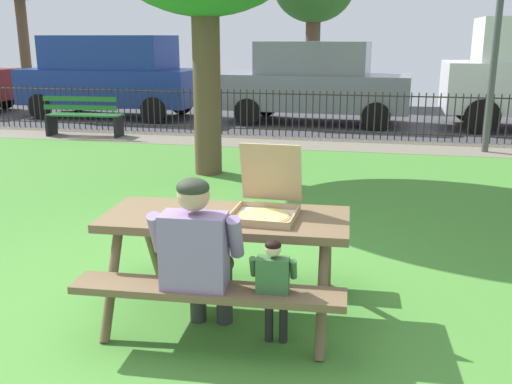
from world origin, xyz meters
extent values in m
cube|color=#4B8E37|center=(0.00, 2.05, -0.01)|extent=(28.00, 12.09, 0.02)
cube|color=gray|center=(0.00, 7.39, 0.00)|extent=(28.00, 1.40, 0.01)
cube|color=#424247|center=(0.00, 11.22, -0.01)|extent=(28.00, 6.25, 0.01)
cube|color=brown|center=(0.52, 0.09, 0.74)|extent=(1.84, 0.86, 0.06)
cube|color=brown|center=(0.55, -0.51, 0.44)|extent=(1.81, 0.38, 0.05)
cube|color=brown|center=(0.48, 0.68, 0.44)|extent=(1.81, 0.38, 0.05)
cylinder|color=brown|center=(-0.20, -0.37, 0.35)|extent=(0.09, 0.44, 0.74)
cylinder|color=brown|center=(-0.24, 0.46, 0.35)|extent=(0.09, 0.44, 0.74)
cylinder|color=brown|center=(1.27, -0.29, 0.35)|extent=(0.09, 0.44, 0.74)
cylinder|color=brown|center=(1.23, 0.54, 0.35)|extent=(0.09, 0.44, 0.74)
cube|color=tan|center=(0.80, 0.07, 0.78)|extent=(0.47, 0.47, 0.01)
cube|color=silver|center=(0.80, 0.07, 0.78)|extent=(0.43, 0.43, 0.00)
cube|color=tan|center=(0.80, -0.15, 0.80)|extent=(0.46, 0.02, 0.04)
cube|color=tan|center=(0.81, 0.30, 0.80)|extent=(0.46, 0.02, 0.04)
cube|color=tan|center=(0.58, 0.08, 0.80)|extent=(0.02, 0.46, 0.04)
cube|color=tan|center=(1.03, 0.07, 0.80)|extent=(0.02, 0.46, 0.04)
cube|color=tan|center=(0.81, 0.31, 1.06)|extent=(0.46, 0.13, 0.45)
cylinder|color=tan|center=(0.80, 0.07, 0.79)|extent=(0.39, 0.39, 0.01)
cylinder|color=#EADB73|center=(0.80, 0.07, 0.80)|extent=(0.36, 0.36, 0.00)
cylinder|color=#323232|center=(0.35, -0.10, 0.22)|extent=(0.12, 0.12, 0.44)
cylinder|color=#323232|center=(0.36, -0.31, 0.47)|extent=(0.17, 0.43, 0.15)
cylinder|color=#323232|center=(0.55, -0.09, 0.22)|extent=(0.12, 0.12, 0.44)
cylinder|color=#323232|center=(0.56, -0.30, 0.47)|extent=(0.17, 0.43, 0.15)
cube|color=#8C72A5|center=(0.47, -0.52, 0.70)|extent=(0.43, 0.24, 0.52)
cylinder|color=#8C72A5|center=(0.21, -0.48, 0.80)|extent=(0.10, 0.21, 0.31)
cylinder|color=#8C72A5|center=(0.73, -0.45, 0.80)|extent=(0.10, 0.21, 0.31)
sphere|color=tan|center=(0.47, -0.50, 1.08)|extent=(0.21, 0.21, 0.21)
ellipsoid|color=#2D3225|center=(0.47, -0.51, 1.13)|extent=(0.21, 0.20, 0.12)
cylinder|color=#242424|center=(0.92, -0.29, 0.22)|extent=(0.06, 0.06, 0.44)
cylinder|color=#242424|center=(0.92, -0.39, 0.45)|extent=(0.09, 0.21, 0.07)
cylinder|color=#242424|center=(1.01, -0.28, 0.22)|extent=(0.06, 0.06, 0.44)
cylinder|color=#242424|center=(1.02, -0.38, 0.45)|extent=(0.09, 0.21, 0.07)
cube|color=#386638|center=(0.98, -0.49, 0.57)|extent=(0.21, 0.12, 0.26)
cylinder|color=#386638|center=(0.85, -0.47, 0.62)|extent=(0.05, 0.11, 0.15)
cylinder|color=#386638|center=(1.10, -0.46, 0.62)|extent=(0.05, 0.11, 0.15)
sphere|color=beige|center=(0.98, -0.48, 0.76)|extent=(0.10, 0.10, 0.10)
ellipsoid|color=black|center=(0.98, -0.49, 0.78)|extent=(0.10, 0.10, 0.06)
cylinder|color=#2D2823|center=(0.00, 8.09, 0.90)|extent=(18.22, 0.03, 0.03)
cylinder|color=#2D2823|center=(0.00, 8.09, 0.15)|extent=(18.22, 0.03, 0.03)
cylinder|color=#2D2823|center=(-7.08, 8.09, 0.49)|extent=(0.02, 0.02, 0.97)
cylinder|color=#2D2823|center=(-6.94, 8.09, 0.49)|extent=(0.02, 0.02, 0.97)
cylinder|color=#2D2823|center=(-6.80, 8.09, 0.49)|extent=(0.02, 0.02, 0.97)
cylinder|color=#2D2823|center=(-6.66, 8.09, 0.49)|extent=(0.02, 0.02, 0.97)
cylinder|color=#2D2823|center=(-6.52, 8.09, 0.49)|extent=(0.02, 0.02, 0.97)
cylinder|color=#2D2823|center=(-6.38, 8.09, 0.49)|extent=(0.02, 0.02, 0.97)
cylinder|color=#2D2823|center=(-6.24, 8.09, 0.49)|extent=(0.02, 0.02, 0.97)
cylinder|color=#2D2823|center=(-6.10, 8.09, 0.49)|extent=(0.02, 0.02, 0.97)
cylinder|color=#2D2823|center=(-5.96, 8.09, 0.49)|extent=(0.02, 0.02, 0.97)
cylinder|color=#2D2823|center=(-5.82, 8.09, 0.49)|extent=(0.02, 0.02, 0.97)
cylinder|color=#2D2823|center=(-5.68, 8.09, 0.49)|extent=(0.02, 0.02, 0.97)
cylinder|color=#2D2823|center=(-5.54, 8.09, 0.49)|extent=(0.02, 0.02, 0.97)
cylinder|color=#2D2823|center=(-5.40, 8.09, 0.49)|extent=(0.02, 0.02, 0.97)
cylinder|color=#2D2823|center=(-5.26, 8.09, 0.49)|extent=(0.02, 0.02, 0.97)
cylinder|color=#2D2823|center=(-5.12, 8.09, 0.49)|extent=(0.02, 0.02, 0.97)
cylinder|color=#2D2823|center=(-4.98, 8.09, 0.49)|extent=(0.02, 0.02, 0.97)
cylinder|color=#2D2823|center=(-4.84, 8.09, 0.49)|extent=(0.02, 0.02, 0.97)
cylinder|color=#2D2823|center=(-4.69, 8.09, 0.49)|extent=(0.02, 0.02, 0.97)
cylinder|color=#2D2823|center=(-4.55, 8.09, 0.49)|extent=(0.02, 0.02, 0.97)
cylinder|color=#2D2823|center=(-4.41, 8.09, 0.49)|extent=(0.02, 0.02, 0.97)
cylinder|color=#2D2823|center=(-4.27, 8.09, 0.49)|extent=(0.02, 0.02, 0.97)
cylinder|color=#2D2823|center=(-4.13, 8.09, 0.49)|extent=(0.02, 0.02, 0.97)
cylinder|color=#2D2823|center=(-3.99, 8.09, 0.49)|extent=(0.02, 0.02, 0.97)
cylinder|color=#2D2823|center=(-3.85, 8.09, 0.49)|extent=(0.02, 0.02, 0.97)
cylinder|color=#2D2823|center=(-3.71, 8.09, 0.49)|extent=(0.02, 0.02, 0.97)
cylinder|color=#2D2823|center=(-3.57, 8.09, 0.49)|extent=(0.02, 0.02, 0.97)
cylinder|color=#2D2823|center=(-3.43, 8.09, 0.49)|extent=(0.02, 0.02, 0.97)
cylinder|color=#2D2823|center=(-3.29, 8.09, 0.49)|extent=(0.02, 0.02, 0.97)
cylinder|color=#2D2823|center=(-3.15, 8.09, 0.49)|extent=(0.02, 0.02, 0.97)
cylinder|color=#2D2823|center=(-3.01, 8.09, 0.49)|extent=(0.02, 0.02, 0.97)
cylinder|color=#2D2823|center=(-2.87, 8.09, 0.49)|extent=(0.02, 0.02, 0.97)
cylinder|color=#2D2823|center=(-2.73, 8.09, 0.49)|extent=(0.02, 0.02, 0.97)
cylinder|color=#2D2823|center=(-2.59, 8.09, 0.49)|extent=(0.02, 0.02, 0.97)
cylinder|color=#2D2823|center=(-2.45, 8.09, 0.49)|extent=(0.02, 0.02, 0.97)
cylinder|color=#2D2823|center=(-2.31, 8.09, 0.49)|extent=(0.02, 0.02, 0.97)
cylinder|color=#2D2823|center=(-2.17, 8.09, 0.49)|extent=(0.02, 0.02, 0.97)
cylinder|color=#2D2823|center=(-2.03, 8.09, 0.49)|extent=(0.02, 0.02, 0.97)
cylinder|color=#2D2823|center=(-1.89, 8.09, 0.49)|extent=(0.02, 0.02, 0.97)
cylinder|color=#2D2823|center=(-1.75, 8.09, 0.49)|extent=(0.02, 0.02, 0.97)
cylinder|color=#2D2823|center=(-1.61, 8.09, 0.49)|extent=(0.02, 0.02, 0.97)
cylinder|color=#2D2823|center=(-1.47, 8.09, 0.49)|extent=(0.02, 0.02, 0.97)
cylinder|color=#2D2823|center=(-1.33, 8.09, 0.49)|extent=(0.02, 0.02, 0.97)
cylinder|color=#2D2823|center=(-1.19, 8.09, 0.49)|extent=(0.02, 0.02, 0.97)
cylinder|color=#2D2823|center=(-1.05, 8.09, 0.49)|extent=(0.02, 0.02, 0.97)
cylinder|color=#2D2823|center=(-0.91, 8.09, 0.49)|extent=(0.02, 0.02, 0.97)
cylinder|color=#2D2823|center=(-0.77, 8.09, 0.49)|extent=(0.02, 0.02, 0.97)
cylinder|color=#2D2823|center=(-0.63, 8.09, 0.49)|extent=(0.02, 0.02, 0.97)
cylinder|color=#2D2823|center=(-0.49, 8.09, 0.49)|extent=(0.02, 0.02, 0.97)
cylinder|color=#2D2823|center=(-0.35, 8.09, 0.49)|extent=(0.02, 0.02, 0.97)
cylinder|color=#2D2823|center=(-0.21, 8.09, 0.49)|extent=(0.02, 0.02, 0.97)
cylinder|color=#2D2823|center=(-0.07, 8.09, 0.49)|extent=(0.02, 0.02, 0.97)
cylinder|color=#2D2823|center=(0.07, 8.09, 0.49)|extent=(0.02, 0.02, 0.97)
cylinder|color=#2D2823|center=(0.21, 8.09, 0.49)|extent=(0.02, 0.02, 0.97)
cylinder|color=#2D2823|center=(0.35, 8.09, 0.49)|extent=(0.02, 0.02, 0.97)
cylinder|color=#2D2823|center=(0.49, 8.09, 0.49)|extent=(0.02, 0.02, 0.97)
cylinder|color=#2D2823|center=(0.63, 8.09, 0.49)|extent=(0.02, 0.02, 0.97)
cylinder|color=#2D2823|center=(0.77, 8.09, 0.49)|extent=(0.02, 0.02, 0.97)
cylinder|color=#2D2823|center=(0.91, 8.09, 0.49)|extent=(0.02, 0.02, 0.97)
cylinder|color=#2D2823|center=(1.05, 8.09, 0.49)|extent=(0.02, 0.02, 0.97)
cylinder|color=#2D2823|center=(1.19, 8.09, 0.49)|extent=(0.02, 0.02, 0.97)
cylinder|color=#2D2823|center=(1.33, 8.09, 0.49)|extent=(0.02, 0.02, 0.97)
cylinder|color=#2D2823|center=(1.47, 8.09, 0.49)|extent=(0.02, 0.02, 0.97)
cylinder|color=#2D2823|center=(1.61, 8.09, 0.49)|extent=(0.02, 0.02, 0.97)
cylinder|color=#2D2823|center=(1.75, 8.09, 0.49)|extent=(0.02, 0.02, 0.97)
cylinder|color=#2D2823|center=(1.89, 8.09, 0.49)|extent=(0.02, 0.02, 0.97)
cylinder|color=#2D2823|center=(2.03, 8.09, 0.49)|extent=(0.02, 0.02, 0.97)
cylinder|color=#2D2823|center=(2.17, 8.09, 0.49)|extent=(0.02, 0.02, 0.97)
cylinder|color=#2D2823|center=(2.31, 8.09, 0.49)|extent=(0.02, 0.02, 0.97)
cylinder|color=#2D2823|center=(2.45, 8.09, 0.49)|extent=(0.02, 0.02, 0.97)
cylinder|color=#2D2823|center=(2.59, 8.09, 0.49)|extent=(0.02, 0.02, 0.97)
cylinder|color=#2D2823|center=(2.73, 8.09, 0.49)|extent=(0.02, 0.02, 0.97)
cylinder|color=#2D2823|center=(2.87, 8.09, 0.49)|extent=(0.02, 0.02, 0.97)
cylinder|color=#2D2823|center=(3.01, 8.09, 0.49)|extent=(0.02, 0.02, 0.97)
cylinder|color=#2D2823|center=(3.15, 8.09, 0.49)|extent=(0.02, 0.02, 0.97)
cylinder|color=#2D2823|center=(3.29, 8.09, 0.49)|extent=(0.02, 0.02, 0.97)
cylinder|color=#2D2823|center=(3.43, 8.09, 0.49)|extent=(0.02, 0.02, 0.97)
cylinder|color=#2D2823|center=(3.57, 8.09, 0.49)|extent=(0.02, 0.02, 0.97)
cylinder|color=#2D2823|center=(3.71, 8.09, 0.49)|extent=(0.02, 0.02, 0.97)
cylinder|color=#2D2823|center=(3.85, 8.09, 0.49)|extent=(0.02, 0.02, 0.97)
cylinder|color=#2D2823|center=(3.99, 8.09, 0.49)|extent=(0.02, 0.02, 0.97)
cube|color=#25672C|center=(-4.55, 7.46, 0.44)|extent=(1.60, 0.19, 0.04)
cube|color=#25672C|center=(-4.54, 7.32, 0.44)|extent=(1.60, 0.19, 0.04)
cube|color=#25672C|center=(-4.54, 7.18, 0.44)|extent=(1.60, 0.19, 0.04)
cube|color=#25672C|center=(-4.53, 7.12, 0.62)|extent=(1.60, 0.15, 0.11)
cube|color=#25672C|center=(-4.53, 7.12, 0.80)|extent=(1.60, 0.15, 0.11)
cube|color=black|center=(-3.78, 7.32, 0.22)|extent=(0.08, 0.44, 0.44)
cube|color=black|center=(-5.30, 7.23, 0.22)|extent=(0.08, 0.44, 0.44)
cylinder|color=#4C4C51|center=(3.49, 7.23, 1.80)|extent=(0.12, 0.12, 3.60)
cylinder|color=brown|center=(-0.97, 4.52, 1.29)|extent=(0.41, 0.41, 2.57)
cylinder|color=black|center=(-9.21, 11.18, 0.32)|extent=(0.64, 0.14, 0.64)
cube|color=navy|center=(-5.33, 10.25, 0.79)|extent=(4.66, 2.00, 0.90)
cube|color=navy|center=(-5.33, 10.25, 1.66)|extent=(3.26, 1.73, 0.84)
cube|color=#262D38|center=(-4.29, 10.21, 1.66)|extent=(0.10, 1.56, 0.71)
cylinder|color=black|center=(-3.80, 9.27, 0.32)|extent=(0.64, 0.13, 0.64)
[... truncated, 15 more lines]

